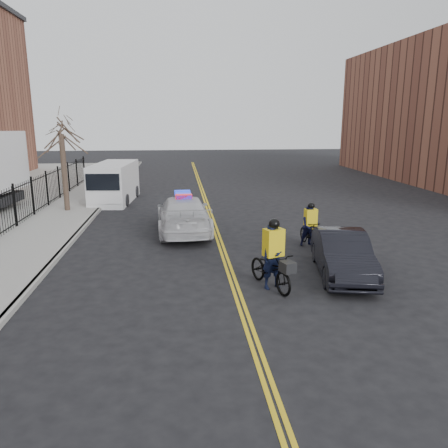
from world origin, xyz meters
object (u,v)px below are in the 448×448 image
dark_sedan (342,254)px  cyclist_near (273,264)px  police_cruiser (183,214)px  cargo_van (114,183)px  cyclist_far (310,229)px

dark_sedan → cyclist_near: (-2.43, -0.85, 0.03)m
police_cruiser → dark_sedan: size_ratio=1.32×
cargo_van → cyclist_far: cargo_van is taller
police_cruiser → dark_sedan: bearing=126.7°
cyclist_near → cyclist_far: size_ratio=1.28×
cyclist_near → dark_sedan: bearing=-1.1°
police_cruiser → cargo_van: cargo_van is taller
cyclist_far → police_cruiser: bearing=143.0°
dark_sedan → cyclist_far: bearing=100.4°
police_cruiser → cargo_van: size_ratio=0.99×
cargo_van → cyclist_near: (6.62, -14.73, -0.41)m
police_cruiser → dark_sedan: (4.97, -6.07, -0.11)m
cargo_van → cyclist_near: size_ratio=2.51×
dark_sedan → cyclist_far: 3.38m
dark_sedan → cargo_van: bearing=133.0°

